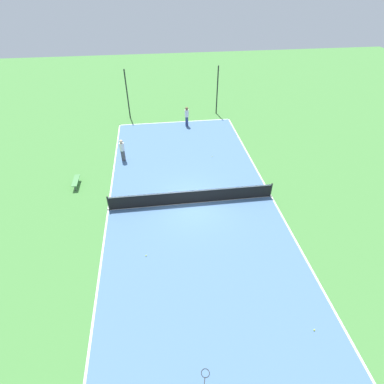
{
  "coord_description": "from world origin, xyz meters",
  "views": [
    {
      "loc": [
        -1.94,
        -14.64,
        12.27
      ],
      "look_at": [
        0.0,
        0.0,
        0.9
      ],
      "focal_mm": 28.0,
      "sensor_mm": 36.0,
      "label": 1
    }
  ],
  "objects_px": {
    "tennis_net": "(192,196)",
    "player_far_white": "(187,115)",
    "bench": "(76,181)",
    "player_near_white": "(122,149)",
    "fence_post_back_left": "(127,95)",
    "fence_post_back_right": "(217,91)",
    "tennis_ball_near_net": "(314,330)",
    "tennis_ball_far_baseline": "(146,256)",
    "tennis_ball_midcourt": "(212,156)"
  },
  "relations": [
    {
      "from": "tennis_ball_far_baseline",
      "to": "bench",
      "type": "bearing_deg",
      "value": 123.87
    },
    {
      "from": "tennis_net",
      "to": "player_far_white",
      "type": "height_order",
      "value": "player_far_white"
    },
    {
      "from": "tennis_net",
      "to": "fence_post_back_right",
      "type": "distance_m",
      "value": 14.71
    },
    {
      "from": "fence_post_back_left",
      "to": "fence_post_back_right",
      "type": "bearing_deg",
      "value": 0.0
    },
    {
      "from": "player_far_white",
      "to": "fence_post_back_left",
      "type": "height_order",
      "value": "fence_post_back_left"
    },
    {
      "from": "bench",
      "to": "player_far_white",
      "type": "relative_size",
      "value": 0.77
    },
    {
      "from": "bench",
      "to": "fence_post_back_left",
      "type": "bearing_deg",
      "value": -16.7
    },
    {
      "from": "bench",
      "to": "fence_post_back_left",
      "type": "relative_size",
      "value": 0.3
    },
    {
      "from": "bench",
      "to": "tennis_ball_midcourt",
      "type": "relative_size",
      "value": 20.75
    },
    {
      "from": "tennis_ball_far_baseline",
      "to": "player_far_white",
      "type": "bearing_deg",
      "value": 75.49
    },
    {
      "from": "tennis_net",
      "to": "tennis_ball_far_baseline",
      "type": "relative_size",
      "value": 153.66
    },
    {
      "from": "tennis_net",
      "to": "player_near_white",
      "type": "xyz_separation_m",
      "value": [
        -4.58,
        5.84,
        0.5
      ]
    },
    {
      "from": "bench",
      "to": "player_far_white",
      "type": "bearing_deg",
      "value": -45.79
    },
    {
      "from": "player_near_white",
      "to": "player_far_white",
      "type": "relative_size",
      "value": 0.97
    },
    {
      "from": "tennis_net",
      "to": "tennis_ball_near_net",
      "type": "xyz_separation_m",
      "value": [
        3.98,
        -8.98,
        -0.49
      ]
    },
    {
      "from": "tennis_net",
      "to": "tennis_ball_midcourt",
      "type": "xyz_separation_m",
      "value": [
        2.34,
        5.47,
        -0.49
      ]
    },
    {
      "from": "tennis_ball_midcourt",
      "to": "tennis_ball_far_baseline",
      "type": "bearing_deg",
      "value": -119.19
    },
    {
      "from": "tennis_ball_far_baseline",
      "to": "fence_post_back_left",
      "type": "height_order",
      "value": "fence_post_back_left"
    },
    {
      "from": "fence_post_back_left",
      "to": "tennis_net",
      "type": "bearing_deg",
      "value": -72.74
    },
    {
      "from": "bench",
      "to": "tennis_ball_near_net",
      "type": "bearing_deg",
      "value": -135.72
    },
    {
      "from": "bench",
      "to": "fence_post_back_right",
      "type": "xyz_separation_m",
      "value": [
        11.97,
        11.01,
        1.94
      ]
    },
    {
      "from": "tennis_ball_near_net",
      "to": "tennis_ball_far_baseline",
      "type": "xyz_separation_m",
      "value": [
        -6.95,
        4.96,
        0.0
      ]
    },
    {
      "from": "fence_post_back_left",
      "to": "tennis_ball_near_net",
      "type": "bearing_deg",
      "value": -70.07
    },
    {
      "from": "player_near_white",
      "to": "fence_post_back_left",
      "type": "distance_m",
      "value": 8.21
    },
    {
      "from": "bench",
      "to": "tennis_ball_far_baseline",
      "type": "xyz_separation_m",
      "value": [
        4.67,
        -6.96,
        -0.33
      ]
    },
    {
      "from": "tennis_ball_near_net",
      "to": "player_far_white",
      "type": "bearing_deg",
      "value": 98.31
    },
    {
      "from": "tennis_net",
      "to": "fence_post_back_right",
      "type": "relative_size",
      "value": 2.25
    },
    {
      "from": "player_near_white",
      "to": "fence_post_back_right",
      "type": "relative_size",
      "value": 0.38
    },
    {
      "from": "player_far_white",
      "to": "tennis_ball_near_net",
      "type": "relative_size",
      "value": 26.9
    },
    {
      "from": "tennis_net",
      "to": "fence_post_back_left",
      "type": "bearing_deg",
      "value": 107.26
    },
    {
      "from": "tennis_ball_far_baseline",
      "to": "fence_post_back_right",
      "type": "bearing_deg",
      "value": 67.89
    },
    {
      "from": "fence_post_back_left",
      "to": "fence_post_back_right",
      "type": "relative_size",
      "value": 1.0
    },
    {
      "from": "bench",
      "to": "player_far_white",
      "type": "xyz_separation_m",
      "value": [
        8.65,
        8.41,
        0.7
      ]
    },
    {
      "from": "tennis_ball_far_baseline",
      "to": "fence_post_back_left",
      "type": "distance_m",
      "value": 18.16
    },
    {
      "from": "tennis_ball_near_net",
      "to": "fence_post_back_left",
      "type": "xyz_separation_m",
      "value": [
        -8.31,
        22.93,
        2.27
      ]
    },
    {
      "from": "player_near_white",
      "to": "tennis_ball_midcourt",
      "type": "bearing_deg",
      "value": -166.5
    },
    {
      "from": "fence_post_back_left",
      "to": "fence_post_back_right",
      "type": "xyz_separation_m",
      "value": [
        8.67,
        0.0,
        0.0
      ]
    },
    {
      "from": "fence_post_back_right",
      "to": "tennis_ball_midcourt",
      "type": "bearing_deg",
      "value": -103.25
    },
    {
      "from": "player_far_white",
      "to": "tennis_net",
      "type": "bearing_deg",
      "value": 88.18
    },
    {
      "from": "bench",
      "to": "fence_post_back_left",
      "type": "height_order",
      "value": "fence_post_back_left"
    },
    {
      "from": "tennis_net",
      "to": "bench",
      "type": "bearing_deg",
      "value": 159.0
    },
    {
      "from": "player_near_white",
      "to": "tennis_ball_near_net",
      "type": "relative_size",
      "value": 26.03
    },
    {
      "from": "player_far_white",
      "to": "tennis_ball_midcourt",
      "type": "bearing_deg",
      "value": 106.02
    },
    {
      "from": "tennis_net",
      "to": "fence_post_back_left",
      "type": "xyz_separation_m",
      "value": [
        -4.33,
        13.94,
        1.78
      ]
    },
    {
      "from": "bench",
      "to": "tennis_ball_near_net",
      "type": "height_order",
      "value": "bench"
    },
    {
      "from": "bench",
      "to": "player_near_white",
      "type": "bearing_deg",
      "value": -46.48
    },
    {
      "from": "player_near_white",
      "to": "fence_post_back_right",
      "type": "xyz_separation_m",
      "value": [
        8.91,
        8.11,
        1.28
      ]
    },
    {
      "from": "player_near_white",
      "to": "tennis_ball_far_baseline",
      "type": "relative_size",
      "value": 26.03
    },
    {
      "from": "tennis_ball_midcourt",
      "to": "tennis_ball_far_baseline",
      "type": "xyz_separation_m",
      "value": [
        -5.31,
        -9.5,
        0.0
      ]
    },
    {
      "from": "tennis_ball_near_net",
      "to": "tennis_ball_far_baseline",
      "type": "relative_size",
      "value": 1.0
    }
  ]
}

